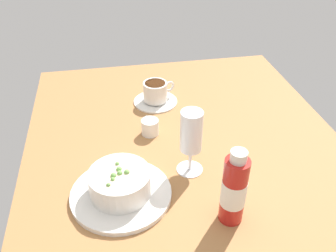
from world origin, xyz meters
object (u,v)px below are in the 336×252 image
Objects in this scene: coffee_cup at (156,94)px; creamer_jug at (150,127)px; porridge_bowl at (120,186)px; wine_glass at (191,135)px; sauce_bottle_red at (234,190)px.

creamer_jug is at bearing -14.22° from coffee_cup.
wine_glass is at bearing 108.81° from porridge_bowl.
coffee_cup is 2.36× the size of creamer_jug.
wine_glass reaches higher than creamer_jug.
porridge_bowl is 24.62cm from sauce_bottle_red.
sauce_bottle_red is at bearing 20.54° from creamer_jug.
creamer_jug is 19.78cm from wine_glass.
porridge_bowl is 1.27× the size of sauce_bottle_red.
creamer_jug is 0.32× the size of sauce_bottle_red.
sauce_bottle_red is (48.66, 8.09, 5.05)cm from coffee_cup.
coffee_cup is 33.57cm from wine_glass.
sauce_bottle_red is at bearing 9.44° from coffee_cup.
sauce_bottle_red is (16.10, 4.85, -2.48)cm from wine_glass.
creamer_jug is at bearing -155.92° from wine_glass.
porridge_bowl is at bearing -23.46° from creamer_jug.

